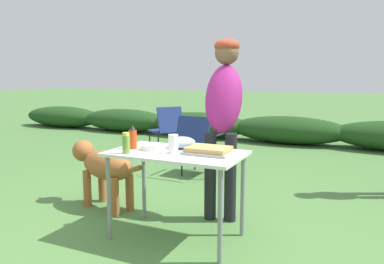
% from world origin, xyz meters
% --- Properties ---
extents(ground_plane, '(60.00, 60.00, 0.00)m').
position_xyz_m(ground_plane, '(0.00, 0.00, 0.00)').
color(ground_plane, '#4C7A3D').
extents(shrub_hedge, '(14.40, 0.90, 0.55)m').
position_xyz_m(shrub_hedge, '(-0.00, 4.97, 0.28)').
color(shrub_hedge, '#1E4219').
rests_on(shrub_hedge, ground).
extents(folding_table, '(1.10, 0.64, 0.74)m').
position_xyz_m(folding_table, '(0.00, 0.00, 0.66)').
color(folding_table, silver).
rests_on(folding_table, ground).
extents(food_tray, '(0.38, 0.29, 0.06)m').
position_xyz_m(food_tray, '(0.27, 0.05, 0.77)').
color(food_tray, '#9E9EA3').
rests_on(food_tray, folding_table).
extents(plate_stack, '(0.21, 0.21, 0.05)m').
position_xyz_m(plate_stack, '(-0.22, 0.01, 0.76)').
color(plate_stack, white).
rests_on(plate_stack, folding_table).
extents(mixing_bowl, '(0.24, 0.24, 0.10)m').
position_xyz_m(mixing_bowl, '(-0.04, 0.17, 0.79)').
color(mixing_bowl, '#99B2CC').
rests_on(mixing_bowl, folding_table).
extents(paper_cup_stack, '(0.08, 0.08, 0.15)m').
position_xyz_m(paper_cup_stack, '(0.00, -0.05, 0.82)').
color(paper_cup_stack, white).
rests_on(paper_cup_stack, folding_table).
extents(hot_sauce_bottle, '(0.07, 0.07, 0.21)m').
position_xyz_m(hot_sauce_bottle, '(-0.40, -0.03, 0.84)').
color(hot_sauce_bottle, '#CC4214').
rests_on(hot_sauce_bottle, folding_table).
extents(beer_bottle, '(0.07, 0.07, 0.13)m').
position_xyz_m(beer_bottle, '(-0.49, 0.07, 0.80)').
color(beer_bottle, brown).
rests_on(beer_bottle, folding_table).
extents(relish_jar, '(0.06, 0.06, 0.17)m').
position_xyz_m(relish_jar, '(-0.34, -0.22, 0.82)').
color(relish_jar, olive).
rests_on(relish_jar, folding_table).
extents(standing_person_in_dark_puffer, '(0.42, 0.54, 1.71)m').
position_xyz_m(standing_person_in_dark_puffer, '(0.17, 0.65, 1.09)').
color(standing_person_in_dark_puffer, black).
rests_on(standing_person_in_dark_puffer, ground).
extents(dog, '(1.05, 0.44, 0.67)m').
position_xyz_m(dog, '(-1.03, 0.35, 0.44)').
color(dog, '#9E5B2D').
rests_on(dog, ground).
extents(camp_chair_green_behind_table, '(0.75, 0.72, 0.83)m').
position_xyz_m(camp_chair_green_behind_table, '(-1.77, 3.06, 0.47)').
color(camp_chair_green_behind_table, navy).
rests_on(camp_chair_green_behind_table, ground).
extents(camp_chair_near_hedge, '(0.50, 0.61, 0.83)m').
position_xyz_m(camp_chair_near_hedge, '(-0.64, 1.87, 0.47)').
color(camp_chair_near_hedge, navy).
rests_on(camp_chair_near_hedge, ground).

